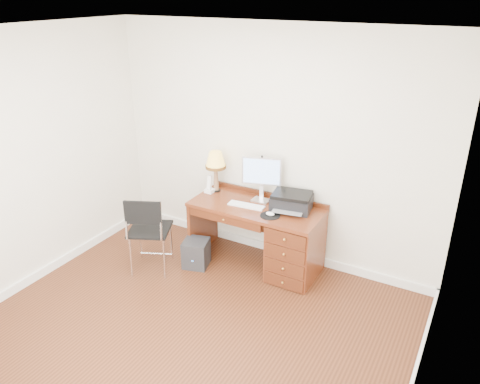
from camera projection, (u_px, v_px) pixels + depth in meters
The scene contains 12 objects.
ground at pixel (188, 332), 4.44m from camera, with size 4.00×4.00×0.00m, color #3A1A0D.
room_shell at pixel (222, 293), 4.93m from camera, with size 4.00×4.00×4.00m.
desk at pixel (282, 239), 5.25m from camera, with size 1.50×0.67×0.75m.
monitor at pixel (262, 174), 5.27m from camera, with size 0.44×0.21×0.52m.
keyboard at pixel (246, 205), 5.25m from camera, with size 0.42×0.12×0.02m, color white.
mouse_pad at pixel (270, 215), 5.03m from camera, with size 0.22×0.22×0.04m.
printer at pixel (292, 201), 5.15m from camera, with size 0.48×0.40×0.19m.
leg_lamp at pixel (216, 162), 5.50m from camera, with size 0.24×0.24×0.50m.
phone at pixel (210, 188), 5.58m from camera, with size 0.10×0.10×0.21m.
pen_cup at pixel (279, 200), 5.29m from camera, with size 0.08×0.08×0.10m, color black.
chair at pixel (145, 226), 5.19m from camera, with size 0.59×0.60×0.94m.
equipment_box at pixel (196, 253), 5.45m from camera, with size 0.28×0.28×0.32m, color black.
Camera 1 is at (2.15, -2.84, 3.01)m, focal length 35.00 mm.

